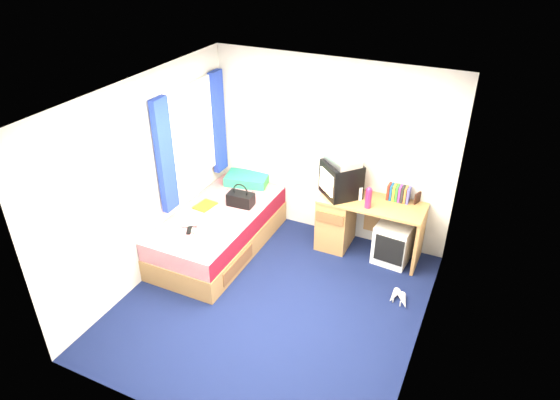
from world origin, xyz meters
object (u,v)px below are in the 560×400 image
at_px(storage_cube, 393,242).
at_px(colour_swatch_fan, 196,233).
at_px(white_heels, 399,299).
at_px(desk, 349,220).
at_px(crt_tv, 341,179).
at_px(pillow, 247,179).
at_px(towel, 213,225).
at_px(magazine, 205,205).
at_px(aerosol_can, 360,194).
at_px(bed, 219,231).
at_px(handbag, 241,199).
at_px(pink_water_bottle, 368,199).
at_px(water_bottle, 191,224).
at_px(vcr, 343,160).
at_px(remote_control, 189,230).
at_px(picture_frame, 417,198).

relative_size(storage_cube, colour_swatch_fan, 2.39).
xyz_separation_m(storage_cube, white_heels, (0.28, -0.74, -0.22)).
xyz_separation_m(desk, crt_tv, (-0.15, 0.00, 0.56)).
distance_m(pillow, towel, 1.21).
relative_size(storage_cube, magazine, 1.88).
xyz_separation_m(aerosol_can, towel, (-1.49, -1.07, -0.25)).
xyz_separation_m(bed, magazine, (-0.24, 0.08, 0.28)).
height_order(desk, white_heels, desk).
bearing_deg(magazine, handbag, 28.36).
height_order(pillow, towel, pillow).
xyz_separation_m(desk, magazine, (-1.75, -0.68, 0.14)).
xyz_separation_m(handbag, magazine, (-0.41, -0.22, -0.08)).
relative_size(pink_water_bottle, white_heels, 0.90).
relative_size(desk, aerosol_can, 7.44).
height_order(desk, aerosol_can, aerosol_can).
height_order(bed, towel, towel).
bearing_deg(towel, desk, 38.55).
relative_size(desk, crt_tv, 2.17).
distance_m(bed, pillow, 0.93).
xyz_separation_m(bed, pillow, (-0.04, 0.86, 0.34)).
bearing_deg(pillow, water_bottle, -94.12).
bearing_deg(white_heels, towel, -172.53).
bearing_deg(storage_cube, pillow, -179.29).
bearing_deg(towel, vcr, 41.88).
xyz_separation_m(vcr, aerosol_can, (0.27, -0.03, -0.39)).
relative_size(magazine, remote_control, 1.75).
xyz_separation_m(desk, picture_frame, (0.77, 0.20, 0.41)).
xyz_separation_m(crt_tv, white_heels, (1.03, -0.80, -0.93)).
distance_m(storage_cube, picture_frame, 0.64).
relative_size(storage_cube, handbag, 1.52).
bearing_deg(water_bottle, pink_water_bottle, 27.79).
relative_size(picture_frame, water_bottle, 0.70).
bearing_deg(white_heels, crt_tv, 142.21).
xyz_separation_m(handbag, towel, (-0.03, -0.63, -0.04)).
bearing_deg(desk, aerosol_can, -11.30).
bearing_deg(magazine, pillow, 76.00).
height_order(picture_frame, remote_control, picture_frame).
bearing_deg(bed, magazine, 162.56).
distance_m(desk, vcr, 0.84).
xyz_separation_m(storage_cube, handbag, (-1.94, -0.41, 0.37)).
bearing_deg(aerosol_can, crt_tv, 174.89).
height_order(crt_tv, white_heels, crt_tv).
relative_size(vcr, colour_swatch_fan, 1.97).
height_order(bed, vcr, vcr).
xyz_separation_m(pink_water_bottle, towel, (-1.63, -0.93, -0.28)).
bearing_deg(desk, vcr, 178.51).
xyz_separation_m(vcr, towel, (-1.22, -1.09, -0.64)).
bearing_deg(picture_frame, magazine, -140.85).
distance_m(pink_water_bottle, aerosol_can, 0.20).
xyz_separation_m(storage_cube, remote_control, (-2.20, -1.21, 0.29)).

